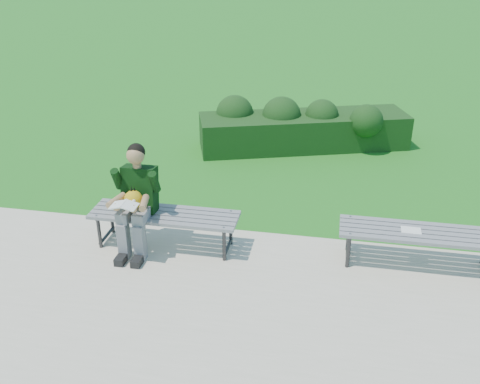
# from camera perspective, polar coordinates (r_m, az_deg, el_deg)

# --- Properties ---
(ground) EXTENTS (80.00, 80.00, 0.00)m
(ground) POSITION_cam_1_polar(r_m,az_deg,el_deg) (6.97, 1.94, -4.40)
(ground) COLOR #176711
(ground) RESTS_ON ground
(walkway) EXTENTS (30.00, 3.50, 0.02)m
(walkway) POSITION_cam_1_polar(r_m,az_deg,el_deg) (5.54, -0.96, -13.28)
(walkway) COLOR beige
(walkway) RESTS_ON ground
(hedge) EXTENTS (3.82, 2.05, 0.92)m
(hedge) POSITION_cam_1_polar(r_m,az_deg,el_deg) (9.75, 6.35, 7.00)
(hedge) COLOR #174214
(hedge) RESTS_ON ground
(bench_left) EXTENTS (1.80, 0.50, 0.46)m
(bench_left) POSITION_cam_1_polar(r_m,az_deg,el_deg) (6.54, -8.06, -2.69)
(bench_left) COLOR gray
(bench_left) RESTS_ON walkway
(bench_right) EXTENTS (1.80, 0.50, 0.46)m
(bench_right) POSITION_cam_1_polar(r_m,az_deg,el_deg) (6.43, 18.60, -4.41)
(bench_right) COLOR gray
(bench_right) RESTS_ON walkway
(seated_boy) EXTENTS (0.56, 0.76, 1.31)m
(seated_boy) POSITION_cam_1_polar(r_m,az_deg,el_deg) (6.42, -11.02, -0.47)
(seated_boy) COLOR slate
(seated_boy) RESTS_ON walkway
(paper_sheet) EXTENTS (0.22, 0.17, 0.01)m
(paper_sheet) POSITION_cam_1_polar(r_m,az_deg,el_deg) (6.39, 17.78, -3.91)
(paper_sheet) COLOR white
(paper_sheet) RESTS_ON bench_right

